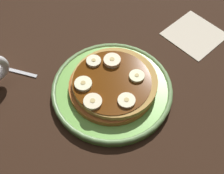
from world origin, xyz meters
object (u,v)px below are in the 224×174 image
(banana_slice_1, at_px, (137,76))
(banana_slice_5, at_px, (112,61))
(banana_slice_2, at_px, (83,84))
(fork, at_px, (4,68))
(pancake_stack, at_px, (114,85))
(napkin, at_px, (194,34))
(banana_slice_3, at_px, (93,102))
(banana_slice_0, at_px, (127,101))
(banana_slice_4, at_px, (94,61))
(plate, at_px, (112,90))

(banana_slice_1, height_order, banana_slice_5, banana_slice_5)
(banana_slice_2, bearing_deg, banana_slice_1, -19.68)
(fork, bearing_deg, banana_slice_2, -51.70)
(fork, bearing_deg, banana_slice_1, -40.49)
(pancake_stack, xyz_separation_m, napkin, (0.23, 0.04, -0.02))
(banana_slice_1, height_order, banana_slice_3, same)
(banana_slice_3, distance_m, fork, 0.22)
(banana_slice_0, xyz_separation_m, banana_slice_2, (-0.05, 0.07, 0.00))
(banana_slice_1, distance_m, banana_slice_2, 0.10)
(banana_slice_5, bearing_deg, banana_slice_4, 150.03)
(banana_slice_2, xyz_separation_m, napkin, (0.28, 0.02, -0.04))
(banana_slice_3, relative_size, banana_slice_5, 1.01)
(plate, height_order, banana_slice_0, banana_slice_0)
(banana_slice_3, bearing_deg, fork, 120.73)
(banana_slice_3, height_order, napkin, banana_slice_3)
(pancake_stack, bearing_deg, fork, 135.43)
(banana_slice_0, height_order, banana_slice_1, same)
(plate, xyz_separation_m, fork, (-0.16, 0.16, -0.01))
(napkin, bearing_deg, pancake_stack, -169.01)
(pancake_stack, relative_size, fork, 1.63)
(banana_slice_1, bearing_deg, fork, 139.51)
(pancake_stack, distance_m, banana_slice_1, 0.04)
(banana_slice_1, relative_size, napkin, 0.26)
(pancake_stack, bearing_deg, plate, 145.44)
(pancake_stack, distance_m, banana_slice_0, 0.05)
(banana_slice_0, distance_m, banana_slice_5, 0.09)
(plate, xyz_separation_m, banana_slice_1, (0.04, -0.02, 0.03))
(pancake_stack, height_order, napkin, pancake_stack)
(napkin, bearing_deg, banana_slice_2, -175.13)
(plate, distance_m, pancake_stack, 0.02)
(banana_slice_3, height_order, banana_slice_5, banana_slice_5)
(plate, distance_m, fork, 0.23)
(banana_slice_1, bearing_deg, banana_slice_4, 126.19)
(banana_slice_2, bearing_deg, banana_slice_5, 15.73)
(banana_slice_5, bearing_deg, banana_slice_1, -68.07)
(banana_slice_0, relative_size, banana_slice_4, 1.11)
(banana_slice_0, relative_size, fork, 0.31)
(banana_slice_4, bearing_deg, fork, 145.79)
(banana_slice_3, bearing_deg, pancake_stack, 20.92)
(banana_slice_5, bearing_deg, fork, 146.46)
(banana_slice_2, bearing_deg, pancake_stack, -21.29)
(banana_slice_3, height_order, banana_slice_4, same)
(banana_slice_5, bearing_deg, plate, -120.08)
(pancake_stack, bearing_deg, banana_slice_0, -93.60)
(banana_slice_3, relative_size, napkin, 0.30)
(banana_slice_0, distance_m, banana_slice_4, 0.11)
(plate, bearing_deg, napkin, 10.26)
(banana_slice_4, xyz_separation_m, banana_slice_5, (0.03, -0.02, 0.00))
(plate, height_order, pancake_stack, pancake_stack)
(banana_slice_1, relative_size, fork, 0.28)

